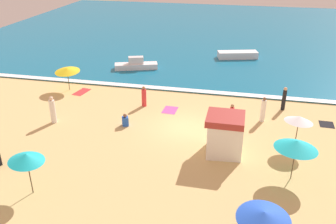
# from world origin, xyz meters

# --- Properties ---
(ground_plane) EXTENTS (60.00, 60.00, 0.00)m
(ground_plane) POSITION_xyz_m (0.00, 0.00, 0.00)
(ground_plane) COLOR #D8B775
(ocean_water) EXTENTS (60.00, 44.00, 0.10)m
(ocean_water) POSITION_xyz_m (0.00, 28.00, 0.05)
(ocean_water) COLOR #146B93
(ocean_water) RESTS_ON ground_plane
(wave_breaker_foam) EXTENTS (57.00, 0.70, 0.01)m
(wave_breaker_foam) POSITION_xyz_m (0.00, 6.30, 0.10)
(wave_breaker_foam) COLOR white
(wave_breaker_foam) RESTS_ON ocean_water
(lifeguard_cabana) EXTENTS (2.07, 2.01, 2.37)m
(lifeguard_cabana) POSITION_xyz_m (2.71, -2.51, 1.21)
(lifeguard_cabana) COLOR white
(lifeguard_cabana) RESTS_ON ground_plane
(beach_umbrella_0) EXTENTS (2.31, 2.31, 2.12)m
(beach_umbrella_0) POSITION_xyz_m (6.77, -1.02, 1.87)
(beach_umbrella_0) COLOR #4C3823
(beach_umbrella_0) RESTS_ON ground_plane
(beach_umbrella_1) EXTENTS (2.35, 2.37, 1.97)m
(beach_umbrella_1) POSITION_xyz_m (4.68, -9.44, 1.72)
(beach_umbrella_1) COLOR #4C3823
(beach_umbrella_1) RESTS_ON ground_plane
(beach_umbrella_2) EXTENTS (2.08, 2.10, 1.97)m
(beach_umbrella_2) POSITION_xyz_m (-10.32, 4.54, 1.71)
(beach_umbrella_2) COLOR #4C3823
(beach_umbrella_2) RESTS_ON ground_plane
(beach_umbrella_3) EXTENTS (1.71, 1.68, 2.28)m
(beach_umbrella_3) POSITION_xyz_m (-5.98, -8.14, 1.99)
(beach_umbrella_3) COLOR #4C3823
(beach_umbrella_3) RESTS_ON ground_plane
(beach_umbrella_5) EXTENTS (3.02, 3.01, 2.28)m
(beach_umbrella_5) POSITION_xyz_m (6.30, -4.27, 2.01)
(beach_umbrella_5) COLOR #4C3823
(beach_umbrella_5) RESTS_ON ground_plane
(beachgoer_0) EXTENTS (0.36, 0.36, 1.75)m
(beachgoer_0) POSITION_xyz_m (4.95, 2.09, 0.82)
(beachgoer_0) COLOR white
(beachgoer_0) RESTS_ON ground_plane
(beachgoer_2) EXTENTS (0.42, 0.42, 1.53)m
(beachgoer_2) POSITION_xyz_m (-3.49, 2.79, 0.71)
(beachgoer_2) COLOR red
(beachgoer_2) RESTS_ON ground_plane
(beachgoer_3) EXTENTS (0.32, 0.32, 1.73)m
(beachgoer_3) POSITION_xyz_m (6.43, 4.31, 0.85)
(beachgoer_3) COLOR black
(beachgoer_3) RESTS_ON ground_plane
(beachgoer_5) EXTENTS (0.52, 0.52, 1.87)m
(beachgoer_5) POSITION_xyz_m (-8.66, -1.07, 0.88)
(beachgoer_5) COLOR white
(beachgoer_5) RESTS_ON ground_plane
(beachgoer_6) EXTENTS (0.53, 0.53, 0.85)m
(beachgoer_6) POSITION_xyz_m (-3.85, -0.49, 0.36)
(beachgoer_6) COLOR blue
(beachgoer_6) RESTS_ON ground_plane
(beachgoer_7) EXTENTS (0.40, 0.40, 1.57)m
(beachgoer_7) POSITION_xyz_m (2.95, 0.93, 0.75)
(beachgoer_7) COLOR red
(beachgoer_7) RESTS_ON ground_plane
(beach_towel_0) EXTENTS (0.95, 1.04, 0.01)m
(beach_towel_0) POSITION_xyz_m (9.14, 2.50, 0.01)
(beach_towel_0) COLOR black
(beach_towel_0) RESTS_ON ground_plane
(beach_towel_3) EXTENTS (1.08, 1.71, 0.01)m
(beach_towel_3) POSITION_xyz_m (-9.15, 4.30, 0.01)
(beach_towel_3) COLOR red
(beach_towel_3) RESTS_ON ground_plane
(beach_towel_4) EXTENTS (1.03, 1.34, 0.01)m
(beach_towel_4) POSITION_xyz_m (-1.48, 2.48, 0.01)
(beach_towel_4) COLOR #D84CA5
(beach_towel_4) RESTS_ON ground_plane
(small_boat_0) EXTENTS (4.19, 2.25, 0.68)m
(small_boat_0) POSITION_xyz_m (2.68, 16.11, 0.44)
(small_boat_0) COLOR white
(small_boat_0) RESTS_ON ocean_water
(small_boat_1) EXTENTS (4.10, 2.28, 1.15)m
(small_boat_1) POSITION_xyz_m (-6.48, 10.59, 0.47)
(small_boat_1) COLOR white
(small_boat_1) RESTS_ON ocean_water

